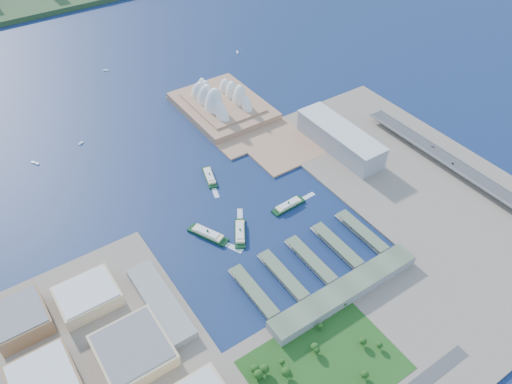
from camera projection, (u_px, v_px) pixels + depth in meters
ground at (266, 231)px, 649.68m from camera, size 3000.00×3000.00×0.00m
south_land at (381, 351)px, 519.30m from camera, size 720.00×180.00×3.00m
east_land at (422, 183)px, 718.32m from camera, size 240.00×500.00×3.00m
peninsula at (230, 114)px, 853.86m from camera, size 135.00×220.00×3.00m
opera_house at (222, 94)px, 844.79m from camera, size 134.00×180.00×58.00m
toaster_building at (340, 139)px, 766.90m from camera, size 45.00×155.00×35.00m
expressway at (456, 168)px, 732.31m from camera, size 26.00×340.00×11.85m
west_buildings at (99, 365)px, 490.92m from camera, size 200.00×280.00×27.00m
ferry_wharves at (311, 260)px, 606.23m from camera, size 184.00×90.00×9.30m
terminal_building at (345, 291)px, 566.78m from camera, size 200.00×28.00×12.00m
park at (326, 361)px, 500.17m from camera, size 150.00×110.00×16.00m
ferry_a at (208, 233)px, 639.51m from camera, size 36.85×57.15×10.66m
ferry_b at (209, 176)px, 726.12m from camera, size 25.44×49.94×9.16m
ferry_c at (240, 232)px, 642.05m from camera, size 38.63×50.63×9.75m
ferry_d at (288, 204)px, 680.12m from camera, size 51.54×15.61×9.63m
boat_a at (35, 163)px, 753.69m from camera, size 9.80×13.36×2.61m
boat_b at (81, 143)px, 791.29m from camera, size 9.05×6.31×2.32m
boat_c at (237, 52)px, 1026.67m from camera, size 7.79×11.75×2.57m
boat_e at (106, 70)px, 969.16m from camera, size 8.84×9.94×2.49m
car_b at (453, 164)px, 729.63m from camera, size 1.24×3.55×1.17m
car_c at (433, 147)px, 760.29m from camera, size 1.94×4.77×1.38m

